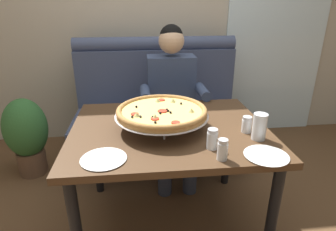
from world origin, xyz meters
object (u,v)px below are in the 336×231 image
dining_table (169,140)px  plate_near_right (104,158)px  shaker_parmesan (222,151)px  shaker_pepper_flakes (212,140)px  booth_bench (158,118)px  shaker_oregano (247,125)px  plate_near_left (266,154)px  potted_plant (27,133)px  diner_main (172,95)px  pizza (162,112)px  drinking_glass (259,128)px

dining_table → plate_near_right: 0.51m
shaker_parmesan → shaker_pepper_flakes: 0.12m
booth_bench → shaker_oregano: booth_bench is taller
shaker_parmesan → shaker_pepper_flakes: (-0.02, 0.11, 0.00)m
plate_near_left → potted_plant: plate_near_left is taller
diner_main → plate_near_left: bearing=-72.6°
booth_bench → diner_main: size_ratio=1.22×
pizza → potted_plant: bearing=145.7°
booth_bench → potted_plant: booth_bench is taller
diner_main → shaker_pepper_flakes: size_ratio=11.56×
diner_main → booth_bench: bearing=111.1°
plate_near_right → drinking_glass: bearing=9.0°
shaker_oregano → plate_near_left: bearing=-90.4°
shaker_parmesan → plate_near_right: (-0.57, 0.06, -0.04)m
booth_bench → dining_table: 0.98m
booth_bench → pizza: 1.05m
diner_main → potted_plant: size_ratio=1.82×
dining_table → pizza: (-0.05, -0.01, 0.19)m
diner_main → shaker_parmesan: (0.11, -1.08, 0.06)m
shaker_pepper_flakes → plate_near_left: bearing=-23.6°
booth_bench → drinking_glass: 1.31m
pizza → shaker_parmesan: pizza is taller
plate_near_left → plate_near_right: same height
drinking_glass → booth_bench: bearing=112.4°
diner_main → plate_near_right: bearing=-114.4°
potted_plant → plate_near_left: bearing=-35.6°
diner_main → drinking_glass: bearing=-67.2°
shaker_parmesan → potted_plant: 1.82m
shaker_oregano → plate_near_right: size_ratio=0.43×
shaker_pepper_flakes → shaker_parmesan: bearing=-79.5°
shaker_oregano → potted_plant: bearing=151.7°
dining_table → shaker_parmesan: (0.21, -0.40, 0.13)m
shaker_oregano → plate_near_left: shaker_oregano is taller
diner_main → dining_table: bearing=-98.6°
dining_table → drinking_glass: size_ratio=7.91×
shaker_oregano → booth_bench: bearing=112.7°
diner_main → plate_near_right: (-0.46, -1.02, 0.03)m
dining_table → diner_main: (0.10, 0.68, 0.07)m
booth_bench → shaker_parmesan: bearing=-81.0°
drinking_glass → potted_plant: bearing=149.6°
plate_near_right → drinking_glass: drinking_glass is taller
shaker_parmesan → diner_main: bearing=95.8°
dining_table → shaker_parmesan: size_ratio=10.97×
plate_near_left → potted_plant: bearing=144.4°
plate_near_left → drinking_glass: (0.04, 0.19, 0.06)m
shaker_pepper_flakes → plate_near_right: (-0.55, -0.05, -0.04)m
dining_table → drinking_glass: 0.54m
diner_main → drinking_glass: (0.37, -0.89, 0.09)m
shaker_parmesan → plate_near_left: 0.23m
booth_bench → plate_near_right: booth_bench is taller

